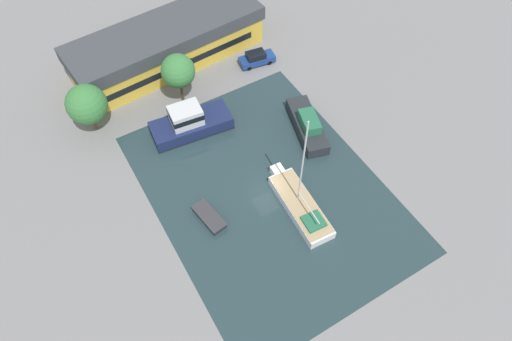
% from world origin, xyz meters
% --- Properties ---
extents(ground_plane, '(440.00, 440.00, 0.00)m').
position_xyz_m(ground_plane, '(0.00, 0.00, 0.00)').
color(ground_plane, slate).
extents(water_canal, '(22.44, 29.98, 0.01)m').
position_xyz_m(water_canal, '(0.00, 0.00, 0.00)').
color(water_canal, '#23383D').
rests_on(water_canal, ground).
extents(warehouse_building, '(25.68, 10.04, 5.29)m').
position_xyz_m(warehouse_building, '(-0.15, 24.16, 2.68)').
color(warehouse_building, gold).
rests_on(warehouse_building, ground).
extents(quay_tree_near_building, '(3.97, 3.97, 6.61)m').
position_xyz_m(quay_tree_near_building, '(-1.83, 16.71, 4.60)').
color(quay_tree_near_building, brown).
rests_on(quay_tree_near_building, ground).
extents(quay_tree_by_water, '(4.52, 4.52, 6.25)m').
position_xyz_m(quay_tree_by_water, '(-12.55, 17.62, 3.98)').
color(quay_tree_by_water, brown).
rests_on(quay_tree_by_water, ground).
extents(parked_car, '(4.84, 2.50, 1.79)m').
position_xyz_m(parked_car, '(9.34, 17.81, 0.88)').
color(parked_car, navy).
rests_on(parked_car, ground).
extents(sailboat_moored, '(3.39, 10.11, 12.68)m').
position_xyz_m(sailboat_moored, '(1.77, -3.52, 0.66)').
color(sailboat_moored, white).
rests_on(sailboat_moored, water_canal).
extents(motor_cruiser, '(9.61, 4.69, 3.66)m').
position_xyz_m(motor_cruiser, '(-3.16, 11.75, 1.31)').
color(motor_cruiser, '#19234C').
rests_on(motor_cruiser, water_canal).
extents(small_dinghy, '(2.25, 4.22, 0.70)m').
position_xyz_m(small_dinghy, '(-6.78, 0.08, 0.36)').
color(small_dinghy, '#23282D').
rests_on(small_dinghy, water_canal).
extents(cabin_boat, '(4.75, 8.73, 2.55)m').
position_xyz_m(cabin_boat, '(8.40, 4.81, 0.94)').
color(cabin_boat, '#23282D').
rests_on(cabin_boat, water_canal).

